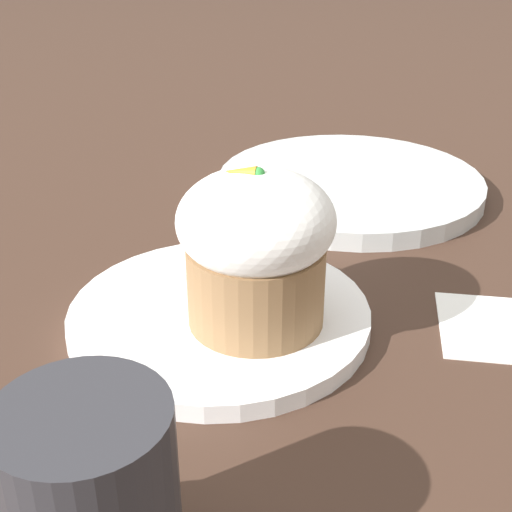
% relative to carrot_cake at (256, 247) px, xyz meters
% --- Properties ---
extents(ground_plane, '(4.00, 4.00, 0.00)m').
position_rel_carrot_cake_xyz_m(ground_plane, '(0.03, -0.01, -0.07)').
color(ground_plane, '#3D281E').
extents(dessert_plate, '(0.21, 0.21, 0.01)m').
position_rel_carrot_cake_xyz_m(dessert_plate, '(0.03, -0.01, -0.06)').
color(dessert_plate, white).
rests_on(dessert_plate, ground_plane).
extents(carrot_cake, '(0.10, 0.10, 0.11)m').
position_rel_carrot_cake_xyz_m(carrot_cake, '(0.00, 0.00, 0.00)').
color(carrot_cake, olive).
rests_on(carrot_cake, dessert_plate).
extents(spoon, '(0.13, 0.06, 0.01)m').
position_rel_carrot_cake_xyz_m(spoon, '(0.02, -0.02, -0.05)').
color(spoon, silver).
rests_on(spoon, dessert_plate).
extents(coffee_cup, '(0.10, 0.07, 0.10)m').
position_rel_carrot_cake_xyz_m(coffee_cup, '(0.02, 0.21, -0.02)').
color(coffee_cup, '#2D2D33').
rests_on(coffee_cup, ground_plane).
extents(side_plate, '(0.26, 0.26, 0.02)m').
position_rel_carrot_cake_xyz_m(side_plate, '(-0.03, -0.27, -0.06)').
color(side_plate, silver).
rests_on(side_plate, ground_plane).
extents(paper_napkin, '(0.11, 0.09, 0.00)m').
position_rel_carrot_cake_xyz_m(paper_napkin, '(-0.17, -0.05, -0.07)').
color(paper_napkin, white).
rests_on(paper_napkin, ground_plane).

